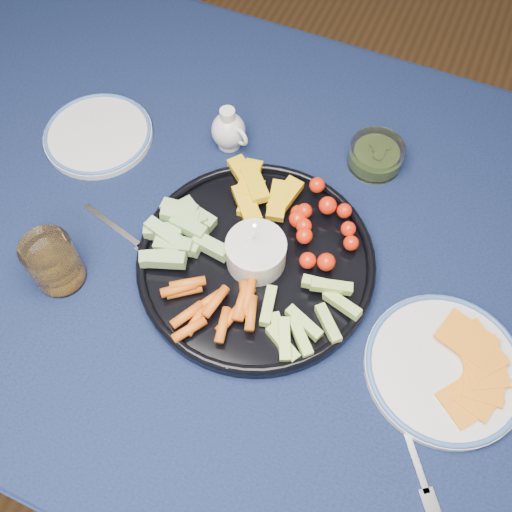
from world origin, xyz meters
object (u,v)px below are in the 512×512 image
at_px(dining_table, 232,250).
at_px(pickle_bowl, 376,156).
at_px(side_plate_extra, 98,134).
at_px(creamer_pitcher, 229,130).
at_px(crudite_platter, 254,259).
at_px(cheese_plate, 445,367).
at_px(juice_tumbler, 55,264).

height_order(dining_table, pickle_bowl, pickle_bowl).
height_order(dining_table, side_plate_extra, side_plate_extra).
distance_m(dining_table, creamer_pitcher, 0.23).
relative_size(creamer_pitcher, side_plate_extra, 0.43).
distance_m(crudite_platter, creamer_pitcher, 0.27).
bearing_deg(side_plate_extra, crudite_platter, -19.55).
relative_size(pickle_bowl, cheese_plate, 0.41).
distance_m(creamer_pitcher, cheese_plate, 0.57).
xyz_separation_m(creamer_pitcher, pickle_bowl, (0.27, 0.07, -0.02)).
distance_m(creamer_pitcher, pickle_bowl, 0.28).
xyz_separation_m(crudite_platter, juice_tumbler, (-0.29, -0.15, 0.02)).
xyz_separation_m(dining_table, creamer_pitcher, (-0.08, 0.17, 0.13)).
relative_size(cheese_plate, juice_tumbler, 2.50).
relative_size(crudite_platter, cheese_plate, 1.63).
distance_m(creamer_pitcher, side_plate_extra, 0.26).
distance_m(creamer_pitcher, juice_tumbler, 0.40).
bearing_deg(cheese_plate, pickle_bowl, 122.89).
height_order(creamer_pitcher, juice_tumbler, juice_tumbler).
bearing_deg(creamer_pitcher, side_plate_extra, -160.15).
bearing_deg(side_plate_extra, juice_tumbler, -70.22).
bearing_deg(pickle_bowl, cheese_plate, -57.11).
height_order(dining_table, creamer_pitcher, creamer_pitcher).
xyz_separation_m(creamer_pitcher, cheese_plate, (0.50, -0.28, -0.03)).
bearing_deg(side_plate_extra, pickle_bowl, 16.69).
height_order(cheese_plate, side_plate_extra, cheese_plate).
distance_m(dining_table, pickle_bowl, 0.32).
height_order(cheese_plate, juice_tumbler, juice_tumbler).
relative_size(creamer_pitcher, cheese_plate, 0.37).
xyz_separation_m(dining_table, crudite_platter, (0.07, -0.06, 0.11)).
relative_size(crudite_platter, juice_tumbler, 4.08).
bearing_deg(pickle_bowl, side_plate_extra, -163.31).
height_order(creamer_pitcher, cheese_plate, creamer_pitcher).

